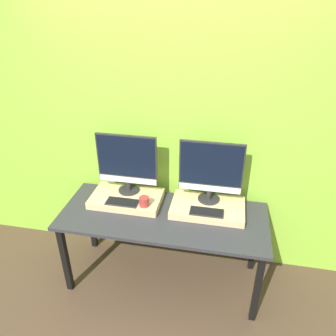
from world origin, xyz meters
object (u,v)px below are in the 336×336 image
at_px(monitor_left, 127,162).
at_px(mug, 144,202).
at_px(keyboard_left, 122,202).
at_px(keyboard_right, 207,212).
at_px(monitor_right, 211,170).

distance_m(monitor_left, mug, 0.38).
xyz_separation_m(keyboard_left, keyboard_right, (0.72, 0.00, 0.00)).
relative_size(mug, keyboard_right, 0.31).
relative_size(monitor_left, mug, 6.39).
xyz_separation_m(mug, monitor_right, (0.53, 0.20, 0.26)).
bearing_deg(monitor_left, keyboard_left, -90.00).
xyz_separation_m(monitor_left, keyboard_right, (0.72, -0.20, -0.29)).
bearing_deg(monitor_right, keyboard_left, -164.87).
height_order(keyboard_left, monitor_right, monitor_right).
xyz_separation_m(monitor_left, keyboard_left, (-0.00, -0.20, -0.29)).
distance_m(monitor_left, monitor_right, 0.72).
distance_m(monitor_left, keyboard_right, 0.80).
height_order(mug, monitor_right, monitor_right).
distance_m(monitor_left, keyboard_left, 0.35).
relative_size(monitor_right, keyboard_right, 1.97).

